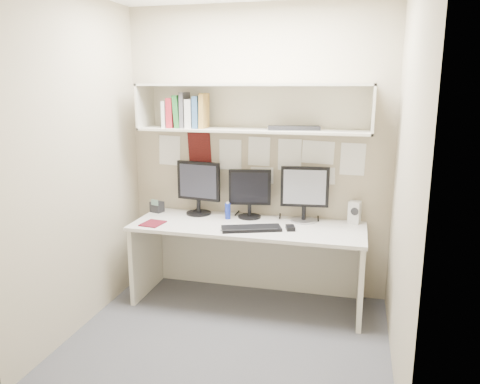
% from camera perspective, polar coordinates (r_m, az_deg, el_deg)
% --- Properties ---
extents(floor, '(2.40, 2.00, 0.01)m').
position_cam_1_polar(floor, '(3.77, -1.42, -17.46)').
color(floor, '#434348').
rests_on(floor, ground).
extents(wall_back, '(2.40, 0.02, 2.60)m').
position_cam_1_polar(wall_back, '(4.27, 2.09, 4.72)').
color(wall_back, tan).
rests_on(wall_back, ground).
extents(wall_front, '(2.40, 0.02, 2.60)m').
position_cam_1_polar(wall_front, '(2.39, -8.04, -1.96)').
color(wall_front, tan).
rests_on(wall_front, ground).
extents(wall_left, '(0.02, 2.00, 2.60)m').
position_cam_1_polar(wall_left, '(3.81, -19.22, 3.02)').
color(wall_left, tan).
rests_on(wall_left, ground).
extents(wall_right, '(0.02, 2.00, 2.60)m').
position_cam_1_polar(wall_right, '(3.21, 19.57, 1.24)').
color(wall_right, tan).
rests_on(wall_right, ground).
extents(desk, '(2.00, 0.70, 0.73)m').
position_cam_1_polar(desk, '(4.18, 0.96, -8.73)').
color(desk, beige).
rests_on(desk, floor).
extents(overhead_hutch, '(2.00, 0.38, 0.40)m').
position_cam_1_polar(overhead_hutch, '(4.09, 1.72, 10.28)').
color(overhead_hutch, beige).
rests_on(overhead_hutch, wall_back).
extents(pinned_papers, '(1.92, 0.01, 0.48)m').
position_cam_1_polar(pinned_papers, '(4.27, 2.07, 4.05)').
color(pinned_papers, white).
rests_on(pinned_papers, wall_back).
extents(monitor_left, '(0.42, 0.23, 0.49)m').
position_cam_1_polar(monitor_left, '(4.34, -5.08, 0.74)').
color(monitor_left, black).
rests_on(monitor_left, desk).
extents(monitor_center, '(0.38, 0.21, 0.44)m').
position_cam_1_polar(monitor_center, '(4.21, 1.20, 0.08)').
color(monitor_center, black).
rests_on(monitor_center, desk).
extents(monitor_right, '(0.42, 0.23, 0.49)m').
position_cam_1_polar(monitor_right, '(4.13, 7.88, 0.01)').
color(monitor_right, '#A5A5AA').
rests_on(monitor_right, desk).
extents(keyboard, '(0.52, 0.33, 0.02)m').
position_cam_1_polar(keyboard, '(3.90, 1.39, -4.46)').
color(keyboard, black).
rests_on(keyboard, desk).
extents(mouse, '(0.10, 0.13, 0.03)m').
position_cam_1_polar(mouse, '(3.92, 6.16, -4.37)').
color(mouse, black).
rests_on(mouse, desk).
extents(speaker, '(0.12, 0.12, 0.19)m').
position_cam_1_polar(speaker, '(4.19, 13.80, -2.40)').
color(speaker, beige).
rests_on(speaker, desk).
extents(blue_bottle, '(0.05, 0.05, 0.16)m').
position_cam_1_polar(blue_bottle, '(4.20, -1.51, -2.32)').
color(blue_bottle, navy).
rests_on(blue_bottle, desk).
extents(maroon_notebook, '(0.19, 0.22, 0.01)m').
position_cam_1_polar(maroon_notebook, '(4.13, -10.59, -3.79)').
color(maroon_notebook, '#510D18').
rests_on(maroon_notebook, desk).
extents(desk_phone, '(0.13, 0.13, 0.13)m').
position_cam_1_polar(desk_phone, '(4.50, -10.09, -1.77)').
color(desk_phone, black).
rests_on(desk_phone, desk).
extents(book_stack, '(0.38, 0.19, 0.31)m').
position_cam_1_polar(book_stack, '(4.18, -6.60, 9.65)').
color(book_stack, silver).
rests_on(book_stack, overhead_hutch).
extents(hutch_tray, '(0.46, 0.25, 0.03)m').
position_cam_1_polar(hutch_tray, '(3.99, 6.56, 7.77)').
color(hutch_tray, black).
rests_on(hutch_tray, overhead_hutch).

